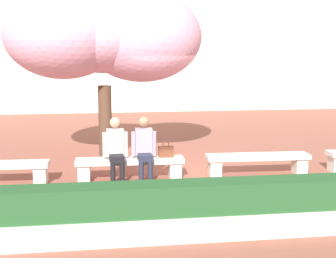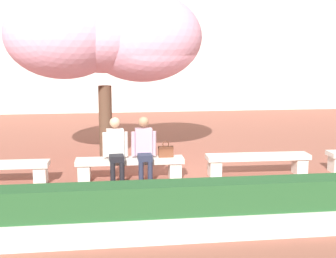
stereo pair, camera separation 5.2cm
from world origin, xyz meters
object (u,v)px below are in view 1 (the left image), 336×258
(person_seated_right, at_px, (144,146))
(handbag, at_px, (166,151))
(person_seated_left, at_px, (116,147))
(stone_bench_near_west, at_px, (130,165))
(cherry_tree_main, at_px, (104,36))
(stone_bench_center, at_px, (258,161))

(person_seated_right, relative_size, handbag, 3.81)
(person_seated_left, distance_m, person_seated_right, 0.57)
(person_seated_right, bearing_deg, handbag, 8.77)
(stone_bench_near_west, height_order, handbag, handbag)
(handbag, xyz_separation_m, cherry_tree_main, (-1.21, 1.58, 2.34))
(person_seated_right, bearing_deg, stone_bench_center, 1.27)
(stone_bench_center, xyz_separation_m, person_seated_left, (-2.98, -0.05, 0.38))
(stone_bench_near_west, relative_size, cherry_tree_main, 0.49)
(stone_bench_near_west, xyz_separation_m, person_seated_left, (-0.28, -0.05, 0.38))
(handbag, bearing_deg, stone_bench_near_west, -178.77)
(person_seated_left, bearing_deg, handbag, 3.88)
(stone_bench_near_west, height_order, person_seated_left, person_seated_left)
(stone_bench_near_west, xyz_separation_m, handbag, (0.74, 0.02, 0.27))
(stone_bench_center, relative_size, person_seated_left, 1.70)
(person_seated_right, xyz_separation_m, cherry_tree_main, (-0.76, 1.65, 2.22))
(person_seated_left, bearing_deg, cherry_tree_main, 96.50)
(person_seated_right, relative_size, cherry_tree_main, 0.29)
(person_seated_left, height_order, handbag, person_seated_left)
(person_seated_left, relative_size, person_seated_right, 1.00)
(stone_bench_near_west, bearing_deg, stone_bench_center, 0.00)
(stone_bench_center, bearing_deg, stone_bench_near_west, 180.00)
(person_seated_left, xyz_separation_m, person_seated_right, (0.57, -0.00, 0.00))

